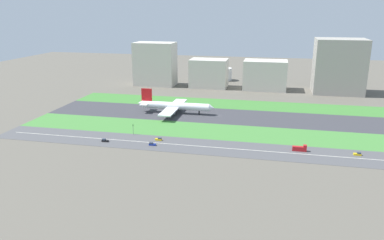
# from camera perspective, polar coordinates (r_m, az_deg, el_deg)

# --- Properties ---
(ground_plane) EXTENTS (800.00, 800.00, 0.00)m
(ground_plane) POSITION_cam_1_polar(r_m,az_deg,el_deg) (306.89, 4.11, 0.63)
(ground_plane) COLOR #5B564C
(runway) EXTENTS (280.00, 46.00, 0.10)m
(runway) POSITION_cam_1_polar(r_m,az_deg,el_deg) (306.88, 4.11, 0.64)
(runway) COLOR #38383D
(runway) RESTS_ON ground_plane
(grass_median_north) EXTENTS (280.00, 36.00, 0.10)m
(grass_median_north) POSITION_cam_1_polar(r_m,az_deg,el_deg) (346.18, 5.11, 2.44)
(grass_median_north) COLOR #3D7A33
(grass_median_north) RESTS_ON ground_plane
(grass_median_south) EXTENTS (280.00, 36.00, 0.10)m
(grass_median_south) POSITION_cam_1_polar(r_m,az_deg,el_deg) (268.09, 2.81, -1.67)
(grass_median_south) COLOR #427F38
(grass_median_south) RESTS_ON ground_plane
(highway) EXTENTS (280.00, 28.00, 0.10)m
(highway) POSITION_cam_1_polar(r_m,az_deg,el_deg) (238.33, 1.51, -4.00)
(highway) COLOR #4C4C4F
(highway) RESTS_ON ground_plane
(highway_centerline) EXTENTS (266.00, 0.50, 0.01)m
(highway_centerline) POSITION_cam_1_polar(r_m,az_deg,el_deg) (238.31, 1.51, -3.99)
(highway_centerline) COLOR silver
(highway_centerline) RESTS_ON highway
(airliner) EXTENTS (65.00, 56.00, 19.70)m
(airliner) POSITION_cam_1_polar(r_m,az_deg,el_deg) (312.73, -2.74, 2.14)
(airliner) COLOR white
(airliner) RESTS_ON runway
(car_2) EXTENTS (4.40, 1.80, 2.00)m
(car_2) POSITION_cam_1_polar(r_m,az_deg,el_deg) (249.55, -5.02, -2.89)
(car_2) COLOR yellow
(car_2) RESTS_ON highway
(truck_0) EXTENTS (8.40, 2.50, 4.00)m
(truck_0) POSITION_cam_1_polar(r_m,az_deg,el_deg) (239.37, 15.93, -4.15)
(truck_0) COLOR #B2191E
(truck_0) RESTS_ON highway
(car_0) EXTENTS (4.40, 1.80, 2.00)m
(car_0) POSITION_cam_1_polar(r_m,az_deg,el_deg) (252.66, -12.99, -3.02)
(car_0) COLOR black
(car_0) RESTS_ON highway
(car_1) EXTENTS (4.40, 1.80, 2.00)m
(car_1) POSITION_cam_1_polar(r_m,az_deg,el_deg) (244.29, 23.69, -4.70)
(car_1) COLOR yellow
(car_1) RESTS_ON highway
(car_3) EXTENTS (4.40, 1.80, 2.00)m
(car_3) POSITION_cam_1_polar(r_m,az_deg,el_deg) (240.99, -6.02, -3.63)
(car_3) COLOR navy
(car_3) RESTS_ON highway
(traffic_light) EXTENTS (0.36, 0.50, 7.20)m
(traffic_light) POSITION_cam_1_polar(r_m,az_deg,el_deg) (262.31, -8.86, -1.29)
(traffic_light) COLOR #4C4C51
(traffic_light) RESTS_ON highway
(terminal_building) EXTENTS (44.86, 26.53, 47.63)m
(terminal_building) POSITION_cam_1_polar(r_m,az_deg,el_deg) (431.45, -5.56, 8.40)
(terminal_building) COLOR beige
(terminal_building) RESTS_ON ground_plane
(hangar_building) EXTENTS (40.14, 26.40, 30.78)m
(hangar_building) POSITION_cam_1_polar(r_m,az_deg,el_deg) (418.09, 2.54, 7.04)
(hangar_building) COLOR beige
(hangar_building) RESTS_ON ground_plane
(office_tower) EXTENTS (44.97, 28.08, 31.16)m
(office_tower) POSITION_cam_1_polar(r_m,az_deg,el_deg) (412.14, 10.94, 6.65)
(office_tower) COLOR beige
(office_tower) RESTS_ON ground_plane
(cargo_warehouse) EXTENTS (48.96, 37.77, 54.74)m
(cargo_warehouse) POSITION_cam_1_polar(r_m,az_deg,el_deg) (415.05, 21.23, 7.56)
(cargo_warehouse) COLOR #9E998E
(cargo_warehouse) RESTS_ON ground_plane
(fuel_tank_west) EXTENTS (18.43, 18.43, 14.92)m
(fuel_tank_west) POSITION_cam_1_polar(r_m,az_deg,el_deg) (461.65, 4.85, 6.89)
(fuel_tank_west) COLOR silver
(fuel_tank_west) RESTS_ON ground_plane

